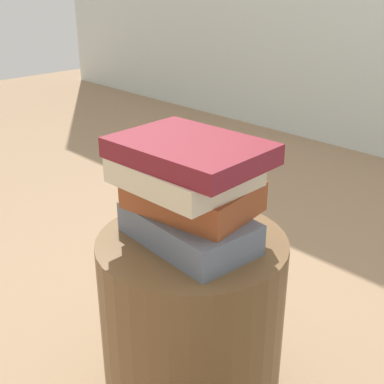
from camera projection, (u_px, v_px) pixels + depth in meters
name	position (u px, v px, depth m)	size (l,w,h in m)	color
side_table	(192.00, 328.00, 1.14)	(0.40, 0.40, 0.45)	brown
book_slate	(188.00, 228.00, 1.03)	(0.27, 0.16, 0.06)	slate
book_rust	(193.00, 195.00, 1.02)	(0.24, 0.17, 0.06)	#994723
book_cream	(184.00, 172.00, 0.99)	(0.24, 0.21, 0.05)	beige
book_maroon	(188.00, 150.00, 0.97)	(0.29, 0.21, 0.04)	maroon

